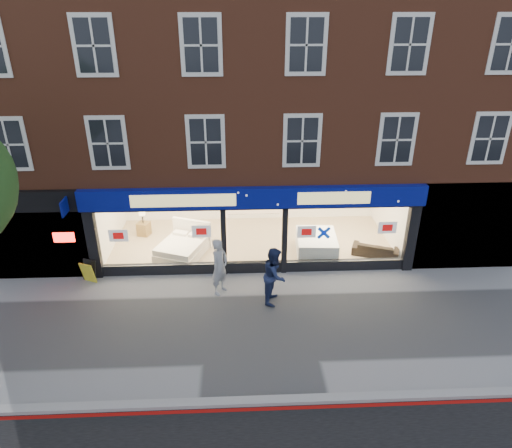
{
  "coord_description": "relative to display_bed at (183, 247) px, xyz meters",
  "views": [
    {
      "loc": [
        -0.57,
        -10.89,
        8.65
      ],
      "look_at": [
        0.04,
        2.5,
        2.17
      ],
      "focal_mm": 32.0,
      "sensor_mm": 36.0,
      "label": 1
    }
  ],
  "objects": [
    {
      "name": "showroom_floor",
      "position": [
        2.65,
        0.93,
        -0.35
      ],
      "size": [
        11.0,
        4.5,
        0.1
      ],
      "primitive_type": "cube",
      "color": "tan",
      "rests_on": "ground"
    },
    {
      "name": "pedestrian_blue",
      "position": [
        3.22,
        -3.02,
        0.55
      ],
      "size": [
        0.92,
        1.07,
        1.9
      ],
      "primitive_type": "imported",
      "rotation": [
        0.0,
        0.0,
        1.33
      ],
      "color": "#192347",
      "rests_on": "ground"
    },
    {
      "name": "kerb_stone",
      "position": [
        2.65,
        -7.22,
        -0.34
      ],
      "size": [
        60.0,
        0.25,
        0.12
      ],
      "primitive_type": "cube",
      "color": "gray",
      "rests_on": "ground"
    },
    {
      "name": "building",
      "position": [
        2.63,
        2.61,
        6.27
      ],
      "size": [
        19.0,
        8.26,
        10.3
      ],
      "color": "brown",
      "rests_on": "ground"
    },
    {
      "name": "display_bed",
      "position": [
        0.0,
        0.0,
        0.0
      ],
      "size": [
        2.14,
        2.34,
        1.07
      ],
      "rotation": [
        0.0,
        0.0,
        -0.38
      ],
      "color": "white",
      "rests_on": "showroom_floor"
    },
    {
      "name": "a_board",
      "position": [
        -3.05,
        -1.62,
        -0.01
      ],
      "size": [
        0.6,
        0.5,
        0.79
      ],
      "primitive_type": "cube",
      "rotation": [
        0.0,
        0.0,
        -0.4
      ],
      "color": "gold",
      "rests_on": "ground"
    },
    {
      "name": "pedestrian_grey",
      "position": [
        1.47,
        -2.46,
        0.57
      ],
      "size": [
        0.78,
        0.85,
        1.95
      ],
      "primitive_type": "imported",
      "rotation": [
        0.0,
        0.0,
        0.98
      ],
      "color": "#9EA0A5",
      "rests_on": "ground"
    },
    {
      "name": "bedside_table",
      "position": [
        -1.75,
        1.67,
        -0.03
      ],
      "size": [
        0.57,
        0.57,
        0.55
      ],
      "primitive_type": "cube",
      "rotation": [
        0.0,
        0.0,
        -0.34
      ],
      "color": "brown",
      "rests_on": "showroom_floor"
    },
    {
      "name": "mattress_stack",
      "position": [
        5.04,
        -0.16,
        0.06
      ],
      "size": [
        1.59,
        1.95,
        0.73
      ],
      "rotation": [
        0.0,
        0.0,
        -0.07
      ],
      "color": "white",
      "rests_on": "showroom_floor"
    },
    {
      "name": "kerb_line",
      "position": [
        2.65,
        -7.42,
        -0.4
      ],
      "size": [
        60.0,
        0.1,
        0.01
      ],
      "primitive_type": "cube",
      "color": "#8C0A07",
      "rests_on": "ground"
    },
    {
      "name": "sofa",
      "position": [
        7.25,
        -0.42,
        -0.05
      ],
      "size": [
        1.83,
        1.26,
        0.5
      ],
      "primitive_type": "imported",
      "rotation": [
        0.0,
        0.0,
        2.76
      ],
      "color": "black",
      "rests_on": "showroom_floor"
    },
    {
      "name": "ground",
      "position": [
        2.65,
        -4.32,
        -0.4
      ],
      "size": [
        120.0,
        120.0,
        0.0
      ],
      "primitive_type": "plane",
      "color": "gray",
      "rests_on": "ground"
    }
  ]
}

